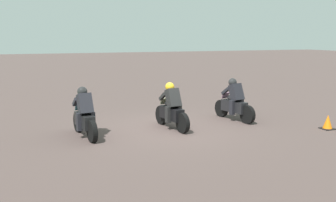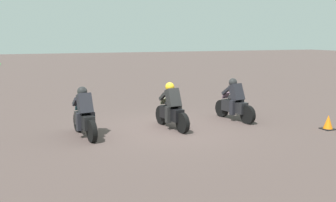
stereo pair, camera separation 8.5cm
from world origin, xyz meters
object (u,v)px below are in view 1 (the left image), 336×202
at_px(rider_lane_c, 85,116).
at_px(rider_lane_b, 172,110).
at_px(traffic_cone, 328,123).
at_px(rider_lane_a, 234,103).

bearing_deg(rider_lane_c, rider_lane_b, -96.92).
distance_m(rider_lane_c, traffic_cone, 7.77).
xyz_separation_m(rider_lane_b, traffic_cone, (-2.00, -4.67, -0.41)).
xyz_separation_m(rider_lane_c, traffic_cone, (-2.00, -7.50, -0.41)).
height_order(rider_lane_c, traffic_cone, rider_lane_c).
height_order(rider_lane_b, traffic_cone, rider_lane_b).
relative_size(rider_lane_a, rider_lane_c, 1.00).
bearing_deg(rider_lane_c, rider_lane_a, -93.48).
height_order(rider_lane_b, rider_lane_c, same).
bearing_deg(traffic_cone, rider_lane_c, 75.06).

